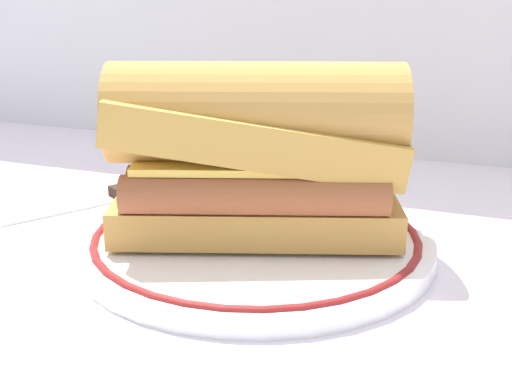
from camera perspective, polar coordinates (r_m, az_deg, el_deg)
ground_plane at (r=0.49m, az=-2.39°, el=-5.13°), size 1.50×1.50×0.00m
plate at (r=0.49m, az=0.00°, el=-4.15°), size 0.26×0.26×0.01m
sausage_sandwich at (r=0.47m, az=0.00°, el=3.61°), size 0.22×0.15×0.12m
butter_knife at (r=0.61m, az=-12.99°, el=-0.49°), size 0.10×0.14×0.01m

